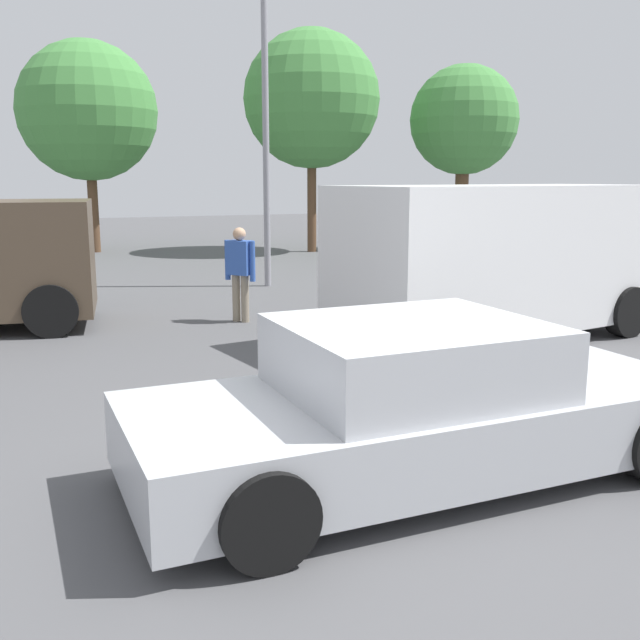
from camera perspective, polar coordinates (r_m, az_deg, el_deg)
name	(u,v)px	position (r m, az deg, el deg)	size (l,w,h in m)	color
ground_plane	(386,482)	(5.84, 5.23, -12.56)	(80.00, 80.00, 0.00)	#515154
sedan_foreground	(418,405)	(5.82, 7.72, -6.64)	(4.62, 1.97, 1.25)	#B7BABF
van_white	(495,257)	(10.85, 13.53, 4.79)	(5.05, 2.75, 2.23)	white
pedestrian	(240,267)	(11.96, -6.29, 4.19)	(0.44, 0.46, 1.55)	gray
light_post_near	(265,73)	(16.01, -4.34, 18.72)	(0.44, 0.44, 6.62)	gray
tree_back_left	(88,111)	(24.41, -17.74, 15.31)	(4.25, 4.25, 6.49)	brown
tree_back_center	(464,121)	(24.67, 11.23, 15.05)	(3.48, 3.48, 5.90)	brown
tree_back_right	(312,100)	(23.52, -0.66, 16.89)	(4.23, 4.23, 6.84)	brown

